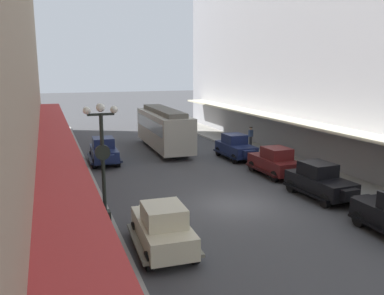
{
  "coord_description": "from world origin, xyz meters",
  "views": [
    {
      "loc": [
        -8.5,
        -17.06,
        6.7
      ],
      "look_at": [
        0.0,
        6.0,
        1.8
      ],
      "focal_mm": 37.14,
      "sensor_mm": 36.0,
      "label": 1
    }
  ],
  "objects_px": {
    "parked_car_4": "(236,146)",
    "pedestrian_1": "(94,213)",
    "parked_car_1": "(163,226)",
    "parked_car_3": "(104,150)",
    "parked_car_2": "(320,180)",
    "streetcar": "(164,127)",
    "fire_hydrant": "(318,174)",
    "lamp_post_with_clock": "(103,159)",
    "parked_car_5": "(274,161)",
    "pedestrian_0": "(251,136)"
  },
  "relations": [
    {
      "from": "parked_car_1",
      "to": "pedestrian_1",
      "type": "distance_m",
      "value": 3.09
    },
    {
      "from": "parked_car_4",
      "to": "fire_hydrant",
      "type": "bearing_deg",
      "value": -78.09
    },
    {
      "from": "parked_car_2",
      "to": "parked_car_1",
      "type": "bearing_deg",
      "value": -161.61
    },
    {
      "from": "parked_car_1",
      "to": "parked_car_3",
      "type": "xyz_separation_m",
      "value": [
        -0.08,
        14.9,
        0.0
      ]
    },
    {
      "from": "streetcar",
      "to": "parked_car_4",
      "type": "bearing_deg",
      "value": -50.75
    },
    {
      "from": "parked_car_1",
      "to": "fire_hydrant",
      "type": "relative_size",
      "value": 5.26
    },
    {
      "from": "parked_car_4",
      "to": "pedestrian_0",
      "type": "height_order",
      "value": "parked_car_4"
    },
    {
      "from": "parked_car_5",
      "to": "fire_hydrant",
      "type": "xyz_separation_m",
      "value": [
        1.45,
        -2.46,
        -0.38
      ]
    },
    {
      "from": "parked_car_4",
      "to": "pedestrian_0",
      "type": "relative_size",
      "value": 2.56
    },
    {
      "from": "parked_car_5",
      "to": "pedestrian_1",
      "type": "height_order",
      "value": "parked_car_5"
    },
    {
      "from": "parked_car_4",
      "to": "pedestrian_1",
      "type": "bearing_deg",
      "value": -137.11
    },
    {
      "from": "parked_car_4",
      "to": "pedestrian_1",
      "type": "xyz_separation_m",
      "value": [
        -11.73,
        -10.89,
        0.07
      ]
    },
    {
      "from": "streetcar",
      "to": "pedestrian_0",
      "type": "xyz_separation_m",
      "value": [
        7.14,
        -1.9,
        -0.89
      ]
    },
    {
      "from": "parked_car_4",
      "to": "streetcar",
      "type": "distance_m",
      "value": 6.62
    },
    {
      "from": "streetcar",
      "to": "fire_hydrant",
      "type": "distance_m",
      "value": 14.03
    },
    {
      "from": "lamp_post_with_clock",
      "to": "fire_hydrant",
      "type": "bearing_deg",
      "value": 9.7
    },
    {
      "from": "pedestrian_0",
      "to": "parked_car_1",
      "type": "bearing_deg",
      "value": -127.62
    },
    {
      "from": "lamp_post_with_clock",
      "to": "parked_car_1",
      "type": "bearing_deg",
      "value": -62.25
    },
    {
      "from": "parked_car_3",
      "to": "lamp_post_with_clock",
      "type": "xyz_separation_m",
      "value": [
        -1.59,
        -11.73,
        2.04
      ]
    },
    {
      "from": "parked_car_1",
      "to": "parked_car_2",
      "type": "relative_size",
      "value": 1.0
    },
    {
      "from": "fire_hydrant",
      "to": "parked_car_2",
      "type": "bearing_deg",
      "value": -125.87
    },
    {
      "from": "parked_car_1",
      "to": "parked_car_4",
      "type": "height_order",
      "value": "same"
    },
    {
      "from": "streetcar",
      "to": "lamp_post_with_clock",
      "type": "height_order",
      "value": "lamp_post_with_clock"
    },
    {
      "from": "parked_car_4",
      "to": "streetcar",
      "type": "xyz_separation_m",
      "value": [
        -4.14,
        5.07,
        0.96
      ]
    },
    {
      "from": "lamp_post_with_clock",
      "to": "fire_hydrant",
      "type": "relative_size",
      "value": 6.29
    },
    {
      "from": "parked_car_1",
      "to": "lamp_post_with_clock",
      "type": "distance_m",
      "value": 4.13
    },
    {
      "from": "parked_car_2",
      "to": "parked_car_4",
      "type": "relative_size",
      "value": 1.01
    },
    {
      "from": "parked_car_5",
      "to": "lamp_post_with_clock",
      "type": "relative_size",
      "value": 0.83
    },
    {
      "from": "parked_car_3",
      "to": "pedestrian_0",
      "type": "relative_size",
      "value": 2.58
    },
    {
      "from": "parked_car_3",
      "to": "parked_car_5",
      "type": "height_order",
      "value": "same"
    },
    {
      "from": "pedestrian_0",
      "to": "parked_car_3",
      "type": "bearing_deg",
      "value": -174.24
    },
    {
      "from": "parked_car_4",
      "to": "streetcar",
      "type": "bearing_deg",
      "value": 129.25
    },
    {
      "from": "streetcar",
      "to": "pedestrian_0",
      "type": "relative_size",
      "value": 5.78
    },
    {
      "from": "parked_car_5",
      "to": "fire_hydrant",
      "type": "bearing_deg",
      "value": -59.46
    },
    {
      "from": "parked_car_5",
      "to": "pedestrian_0",
      "type": "distance_m",
      "value": 8.82
    },
    {
      "from": "parked_car_3",
      "to": "parked_car_4",
      "type": "bearing_deg",
      "value": -11.26
    },
    {
      "from": "parked_car_1",
      "to": "parked_car_3",
      "type": "relative_size",
      "value": 1.0
    },
    {
      "from": "fire_hydrant",
      "to": "pedestrian_1",
      "type": "xyz_separation_m",
      "value": [
        -13.34,
        -3.24,
        0.45
      ]
    },
    {
      "from": "streetcar",
      "to": "lamp_post_with_clock",
      "type": "bearing_deg",
      "value": -115.15
    },
    {
      "from": "lamp_post_with_clock",
      "to": "parked_car_5",
      "type": "bearing_deg",
      "value": 22.32
    },
    {
      "from": "parked_car_2",
      "to": "parked_car_3",
      "type": "height_order",
      "value": "same"
    },
    {
      "from": "fire_hydrant",
      "to": "pedestrian_0",
      "type": "height_order",
      "value": "pedestrian_0"
    },
    {
      "from": "parked_car_3",
      "to": "fire_hydrant",
      "type": "relative_size",
      "value": 5.25
    },
    {
      "from": "pedestrian_1",
      "to": "parked_car_5",
      "type": "bearing_deg",
      "value": 25.62
    },
    {
      "from": "parked_car_5",
      "to": "parked_car_4",
      "type": "bearing_deg",
      "value": 91.79
    },
    {
      "from": "parked_car_5",
      "to": "pedestrian_1",
      "type": "distance_m",
      "value": 13.19
    },
    {
      "from": "parked_car_2",
      "to": "parked_car_4",
      "type": "distance_m",
      "value": 9.84
    },
    {
      "from": "parked_car_2",
      "to": "pedestrian_1",
      "type": "relative_size",
      "value": 2.58
    },
    {
      "from": "pedestrian_0",
      "to": "pedestrian_1",
      "type": "xyz_separation_m",
      "value": [
        -14.72,
        -14.06,
        0.0
      ]
    },
    {
      "from": "parked_car_1",
      "to": "parked_car_4",
      "type": "distance_m",
      "value": 16.08
    }
  ]
}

